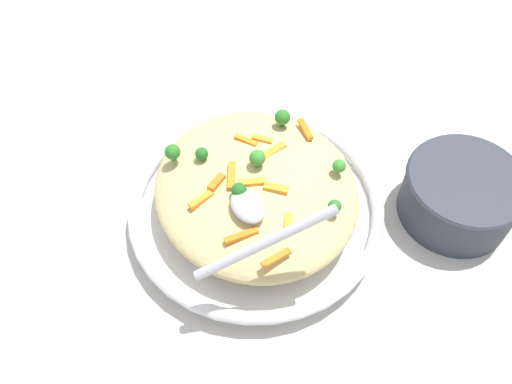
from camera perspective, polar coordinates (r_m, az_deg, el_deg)
ground_plane at (r=0.79m, az=0.00°, el=-2.56°), size 2.40×2.40×0.00m
serving_bowl at (r=0.77m, az=0.00°, el=-1.66°), size 0.36×0.36×0.04m
pasta_mound at (r=0.73m, az=0.00°, el=0.30°), size 0.29×0.27×0.07m
carrot_piece_0 at (r=0.69m, az=-5.97°, el=-0.65°), size 0.02×0.04×0.01m
carrot_piece_1 at (r=0.77m, az=5.26°, el=6.69°), size 0.04×0.02×0.01m
carrot_piece_2 at (r=0.67m, az=3.81°, el=-3.03°), size 0.03×0.02×0.01m
carrot_piece_3 at (r=0.70m, az=-2.60°, el=1.73°), size 0.04×0.03×0.01m
carrot_piece_4 at (r=0.70m, az=-0.41°, el=0.99°), size 0.02×0.03×0.01m
carrot_piece_5 at (r=0.75m, az=-1.07°, el=5.47°), size 0.03×0.02×0.01m
carrot_piece_6 at (r=0.70m, az=-4.23°, el=1.04°), size 0.02×0.03×0.01m
carrot_piece_7 at (r=0.74m, az=1.85°, el=4.39°), size 0.02×0.04×0.01m
carrot_piece_8 at (r=0.66m, az=-1.56°, el=-4.66°), size 0.01×0.04×0.01m
carrot_piece_9 at (r=0.69m, az=2.15°, el=0.38°), size 0.03×0.03×0.01m
carrot_piece_10 at (r=0.64m, az=2.15°, el=-6.99°), size 0.01×0.04×0.01m
carrot_piece_11 at (r=0.75m, az=0.67°, el=5.60°), size 0.03×0.03×0.01m
broccoli_floret_0 at (r=0.70m, az=0.15°, el=3.63°), size 0.02×0.02×0.03m
broccoli_floret_1 at (r=0.68m, az=-1.82°, el=0.17°), size 0.02×0.02×0.02m
broccoli_floret_2 at (r=0.77m, az=2.83°, el=7.92°), size 0.02×0.02×0.03m
broccoli_floret_3 at (r=0.68m, az=8.34°, el=-1.53°), size 0.02×0.02×0.02m
broccoli_floret_4 at (r=0.73m, az=-8.86°, el=4.20°), size 0.02×0.02×0.03m
broccoli_floret_5 at (r=0.73m, az=-5.79°, el=4.04°), size 0.02×0.02×0.02m
broccoli_floret_6 at (r=0.72m, az=8.83°, el=2.74°), size 0.02×0.02×0.02m
serving_spoon at (r=0.64m, az=-0.24°, el=-2.92°), size 0.13×0.16×0.09m
companion_bowl at (r=0.81m, az=20.93°, el=-0.12°), size 0.17×0.17×0.08m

